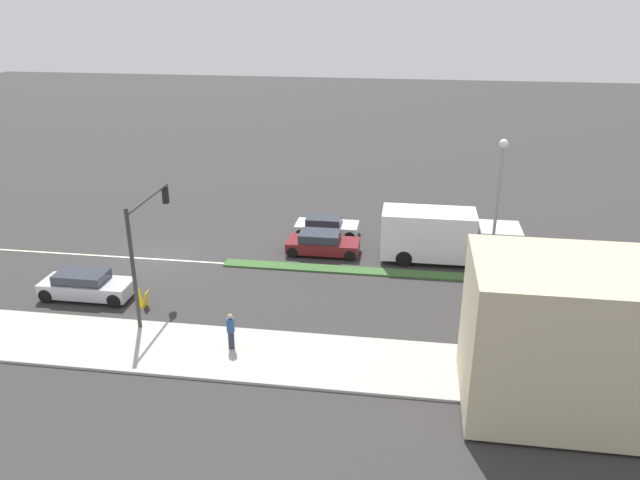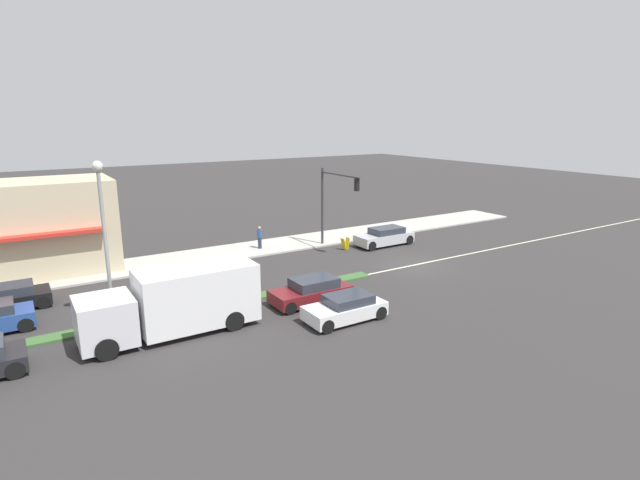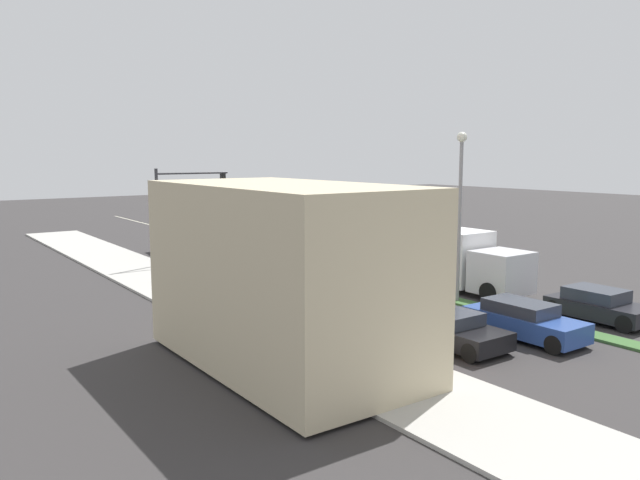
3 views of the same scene
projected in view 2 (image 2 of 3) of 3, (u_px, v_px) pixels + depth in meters
name	position (u px, v px, depth m)	size (l,w,h in m)	color
ground_plane	(121.00, 325.00, 22.79)	(160.00, 160.00, 0.00)	#333030
sidewalk_right	(82.00, 274.00, 29.92)	(4.00, 73.00, 0.12)	#B2AFA8
lane_marking_center	(415.00, 265.00, 32.07)	(0.16, 60.00, 0.01)	beige
building_corner_store	(28.00, 228.00, 29.40)	(5.56, 9.46, 5.52)	#C6B793
traffic_signal_main	(333.00, 195.00, 35.00)	(4.59, 0.34, 5.60)	#333338
street_lamp	(104.00, 224.00, 21.50)	(0.44, 0.44, 7.37)	gray
pedestrian	(260.00, 237.00, 35.46)	(0.34, 0.34, 1.61)	#282D42
warning_aframe_sign	(345.00, 244.00, 35.72)	(0.45, 0.53, 0.84)	yellow
delivery_truck	(177.00, 301.00, 21.68)	(2.44, 7.50, 2.87)	silver
sedan_silver	(385.00, 237.00, 36.83)	(1.76, 4.43, 1.34)	#B7BABF
sedan_maroon	(312.00, 291.00, 25.41)	(1.83, 4.11, 1.29)	maroon
van_white	(345.00, 308.00, 23.19)	(1.78, 3.82, 1.23)	silver
suv_black	(5.00, 298.00, 24.49)	(1.86, 4.12, 1.21)	black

